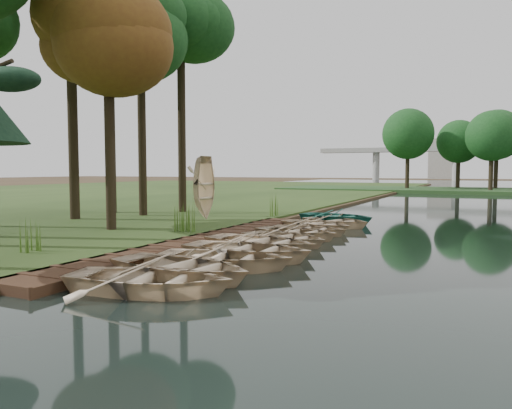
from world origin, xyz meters
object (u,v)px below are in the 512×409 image
at_px(boardwalk, 201,242).
at_px(rowboat_2, 225,255).
at_px(rowboat_0, 150,276).
at_px(rowboat_1, 181,263).
at_px(stored_rowboat, 205,213).

distance_m(boardwalk, rowboat_2, 4.43).
distance_m(rowboat_0, rowboat_1, 1.41).
xyz_separation_m(rowboat_0, rowboat_2, (0.19, 3.08, -0.00)).
xyz_separation_m(boardwalk, rowboat_2, (2.85, -3.38, 0.29)).
bearing_deg(boardwalk, rowboat_2, -49.89).
bearing_deg(rowboat_1, rowboat_0, -167.56).
bearing_deg(boardwalk, stored_rowboat, 119.58).
distance_m(rowboat_1, rowboat_2, 1.70).
bearing_deg(rowboat_1, boardwalk, 34.13).
height_order(rowboat_1, stored_rowboat, stored_rowboat).
bearing_deg(rowboat_0, rowboat_2, -16.08).
height_order(boardwalk, rowboat_2, rowboat_2).
height_order(boardwalk, stored_rowboat, stored_rowboat).
height_order(rowboat_0, rowboat_2, rowboat_0).
height_order(boardwalk, rowboat_1, rowboat_1).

